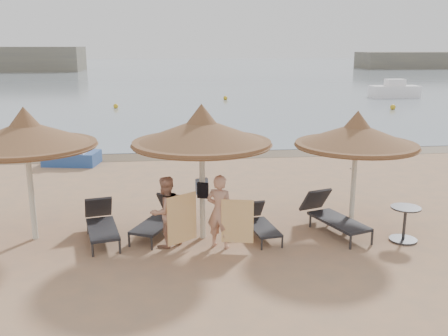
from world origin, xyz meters
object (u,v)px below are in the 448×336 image
at_px(person_left, 165,206).
at_px(lounger_near_right, 259,222).
at_px(palapa_center, 202,132).
at_px(lounger_near_left, 161,218).
at_px(palapa_right, 357,135).
at_px(lounger_far_left, 101,223).
at_px(lounger_far_right, 332,215).
at_px(pedal_boat, 71,156).
at_px(side_table, 404,225).
at_px(palapa_left, 26,135).
at_px(person_right, 220,206).

bearing_deg(person_left, lounger_near_right, 152.50).
height_order(palapa_center, lounger_near_left, palapa_center).
relative_size(lounger_near_right, person_left, 0.90).
relative_size(palapa_right, person_left, 1.57).
bearing_deg(lounger_near_left, lounger_far_left, -145.81).
relative_size(lounger_near_left, lounger_far_right, 0.92).
bearing_deg(lounger_near_left, palapa_center, 2.18).
distance_m(lounger_far_left, pedal_boat, 7.86).
bearing_deg(lounger_far_left, side_table, -19.95).
bearing_deg(pedal_boat, lounger_far_left, -64.40).
bearing_deg(palapa_left, lounger_far_left, -5.59).
bearing_deg(pedal_boat, lounger_far_right, -35.51).
distance_m(palapa_center, person_left, 1.81).
xyz_separation_m(lounger_near_left, person_left, (0.13, -0.82, 0.55)).
distance_m(palapa_center, lounger_near_left, 2.35).
height_order(palapa_left, pedal_boat, palapa_left).
relative_size(palapa_right, side_table, 3.59).
xyz_separation_m(lounger_far_left, lounger_near_left, (1.35, 0.20, -0.00)).
xyz_separation_m(lounger_near_left, side_table, (5.50, -1.15, 0.00)).
bearing_deg(person_left, palapa_left, -52.25).
xyz_separation_m(lounger_far_left, person_left, (1.48, -0.62, 0.54)).
bearing_deg(palapa_right, palapa_left, 178.88).
relative_size(palapa_center, side_table, 3.89).
relative_size(palapa_right, lounger_near_right, 1.75).
distance_m(palapa_right, pedal_boat, 11.19).
bearing_deg(palapa_left, pedal_boat, 93.72).
distance_m(lounger_far_right, person_left, 3.99).
distance_m(lounger_near_left, side_table, 5.62).
height_order(palapa_right, lounger_far_right, palapa_right).
bearing_deg(side_table, palapa_left, 172.50).
bearing_deg(palapa_center, palapa_right, 3.65).
relative_size(side_table, person_right, 0.42).
xyz_separation_m(palapa_left, person_left, (3.00, -0.77, -1.51)).
distance_m(person_left, person_right, 1.20).
relative_size(palapa_left, lounger_near_left, 1.59).
height_order(lounger_far_left, person_right, person_right).
height_order(person_right, pedal_boat, person_right).
height_order(palapa_right, side_table, palapa_right).
xyz_separation_m(palapa_left, side_table, (8.37, -1.10, -2.05)).
bearing_deg(person_right, lounger_far_right, -139.67).
xyz_separation_m(palapa_left, person_right, (4.18, -0.97, -1.47)).
xyz_separation_m(lounger_near_right, side_table, (3.20, -0.73, 0.06)).
xyz_separation_m(lounger_near_right, lounger_far_right, (1.76, 0.06, 0.08)).
height_order(palapa_left, lounger_far_left, palapa_left).
bearing_deg(person_left, person_right, 132.35).
bearing_deg(palapa_right, person_left, -172.08).
relative_size(palapa_left, side_table, 3.82).
bearing_deg(lounger_near_left, palapa_left, -153.14).
bearing_deg(palapa_left, side_table, -7.50).
relative_size(person_left, pedal_boat, 0.87).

